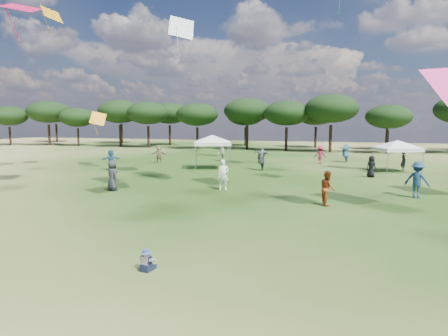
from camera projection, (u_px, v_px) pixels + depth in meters
The scene contains 6 objects.
ground at pixel (120, 301), 8.36m from camera, with size 140.00×140.00×0.00m, color #2C4E17.
tree_line at pixel (325, 111), 51.89m from camera, with size 108.78×17.63×7.77m.
tent_left at pixel (212, 136), 31.45m from camera, with size 5.69×5.69×3.19m.
tent_right at pixel (398, 142), 29.70m from camera, with size 5.57×5.57×2.83m.
toddler at pixel (147, 261), 10.06m from camera, with size 0.42×0.46×0.60m.
festival_crowd at pixel (285, 161), 29.65m from camera, with size 30.74×21.98×1.92m.
Camera 1 is at (4.59, -6.88, 4.00)m, focal length 30.00 mm.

